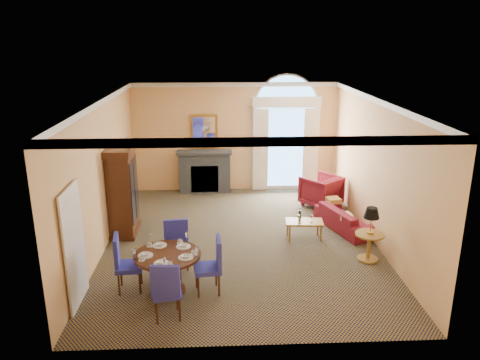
{
  "coord_description": "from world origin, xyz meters",
  "views": [
    {
      "loc": [
        -0.49,
        -9.75,
        4.5
      ],
      "look_at": [
        0.0,
        0.5,
        1.3
      ],
      "focal_mm": 35.0,
      "sensor_mm": 36.0,
      "label": 1
    }
  ],
  "objects_px": {
    "armoire": "(123,192)",
    "armchair": "(321,191)",
    "sofa": "(346,219)",
    "coffee_table": "(304,222)",
    "dining_table": "(168,263)",
    "side_table": "(370,228)"
  },
  "relations": [
    {
      "from": "coffee_table",
      "to": "armchair",
      "type": "bearing_deg",
      "value": 73.34
    },
    {
      "from": "sofa",
      "to": "side_table",
      "type": "xyz_separation_m",
      "value": [
        0.05,
        -1.63,
        0.45
      ]
    },
    {
      "from": "sofa",
      "to": "coffee_table",
      "type": "bearing_deg",
      "value": 95.52
    },
    {
      "from": "dining_table",
      "to": "armchair",
      "type": "height_order",
      "value": "dining_table"
    },
    {
      "from": "armchair",
      "to": "coffee_table",
      "type": "relative_size",
      "value": 1.06
    },
    {
      "from": "dining_table",
      "to": "armchair",
      "type": "bearing_deg",
      "value": 49.39
    },
    {
      "from": "armoire",
      "to": "armchair",
      "type": "bearing_deg",
      "value": 17.67
    },
    {
      "from": "side_table",
      "to": "coffee_table",
      "type": "bearing_deg",
      "value": 135.61
    },
    {
      "from": "sofa",
      "to": "armchair",
      "type": "height_order",
      "value": "armchair"
    },
    {
      "from": "armoire",
      "to": "side_table",
      "type": "height_order",
      "value": "armoire"
    },
    {
      "from": "armoire",
      "to": "dining_table",
      "type": "bearing_deg",
      "value": -64.78
    },
    {
      "from": "side_table",
      "to": "sofa",
      "type": "bearing_deg",
      "value": 91.76
    },
    {
      "from": "dining_table",
      "to": "armchair",
      "type": "xyz_separation_m",
      "value": [
        3.72,
        4.34,
        -0.15
      ]
    },
    {
      "from": "coffee_table",
      "to": "dining_table",
      "type": "bearing_deg",
      "value": -137.74
    },
    {
      "from": "armoire",
      "to": "coffee_table",
      "type": "relative_size",
      "value": 2.37
    },
    {
      "from": "armoire",
      "to": "armchair",
      "type": "height_order",
      "value": "armoire"
    },
    {
      "from": "armchair",
      "to": "side_table",
      "type": "xyz_separation_m",
      "value": [
        0.3,
        -3.27,
        0.29
      ]
    },
    {
      "from": "coffee_table",
      "to": "side_table",
      "type": "xyz_separation_m",
      "value": [
        1.15,
        -1.13,
        0.31
      ]
    },
    {
      "from": "coffee_table",
      "to": "side_table",
      "type": "distance_m",
      "value": 1.64
    },
    {
      "from": "sofa",
      "to": "dining_table",
      "type": "bearing_deg",
      "value": 105.12
    },
    {
      "from": "armoire",
      "to": "coffee_table",
      "type": "xyz_separation_m",
      "value": [
        4.17,
        -0.55,
        -0.61
      ]
    },
    {
      "from": "coffee_table",
      "to": "side_table",
      "type": "height_order",
      "value": "side_table"
    }
  ]
}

